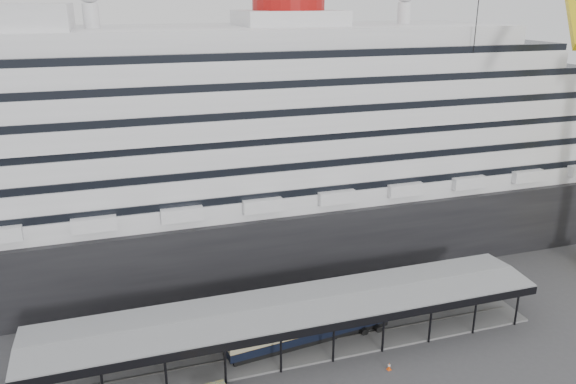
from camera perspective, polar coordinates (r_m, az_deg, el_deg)
The scene contains 5 objects.
ground at distance 60.79m, azimuth 2.28°, elevation -17.77°, with size 200.00×200.00×0.00m, color #3D3D3F.
cruise_ship at distance 81.45m, azimuth -5.31°, elevation 6.16°, with size 130.00×30.00×43.90m.
platform_canopy at distance 63.31m, azimuth 0.72°, elevation -13.49°, with size 56.00×9.18×5.30m.
pullman_carriage at distance 63.84m, azimuth 2.38°, elevation -13.17°, with size 20.01×4.85×19.49m.
traffic_cone_right at distance 61.66m, azimuth 10.23°, elevation -17.02°, with size 0.49×0.49×0.85m.
Camera 1 is at (-17.16, -45.54, 36.43)m, focal length 35.00 mm.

